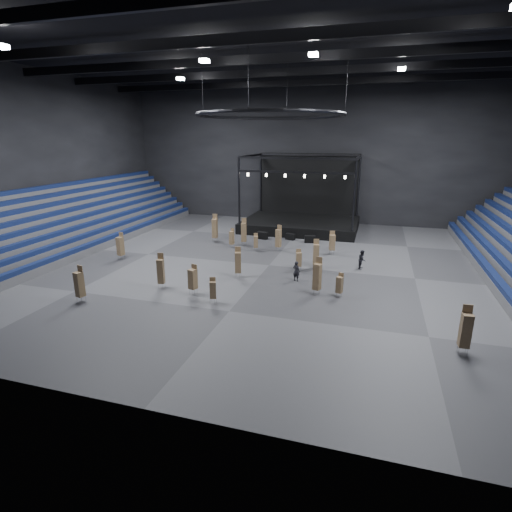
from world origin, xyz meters
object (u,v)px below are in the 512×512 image
(man_center, at_px, (296,271))
(chair_stack_15, at_px, (332,242))
(flight_case_mid, at_px, (290,237))
(chair_stack_7, at_px, (316,254))
(chair_stack_12, at_px, (120,246))
(crew_member, at_px, (362,259))
(chair_stack_5, at_px, (79,284))
(chair_stack_8, at_px, (466,330))
(chair_stack_11, at_px, (213,289))
(chair_stack_3, at_px, (340,284))
(chair_stack_6, at_px, (161,271))
(chair_stack_14, at_px, (193,279))
(chair_stack_16, at_px, (232,237))
(chair_stack_0, at_px, (244,232))
(chair_stack_9, at_px, (215,228))
(flight_case_left, at_px, (262,235))
(flight_case_right, at_px, (310,239))
(chair_stack_1, at_px, (278,238))
(chair_stack_4, at_px, (317,276))
(chair_stack_2, at_px, (238,262))
(chair_stack_13, at_px, (299,259))
(chair_stack_10, at_px, (256,241))

(man_center, bearing_deg, chair_stack_15, -80.92)
(flight_case_mid, height_order, chair_stack_7, chair_stack_7)
(chair_stack_12, height_order, crew_member, chair_stack_12)
(chair_stack_5, distance_m, crew_member, 23.08)
(chair_stack_8, distance_m, chair_stack_11, 15.79)
(chair_stack_3, distance_m, chair_stack_6, 13.54)
(chair_stack_14, bearing_deg, man_center, 53.34)
(chair_stack_12, distance_m, chair_stack_15, 20.53)
(chair_stack_11, height_order, chair_stack_16, chair_stack_16)
(chair_stack_12, bearing_deg, chair_stack_15, 35.22)
(chair_stack_0, distance_m, chair_stack_9, 3.61)
(chair_stack_5, relative_size, chair_stack_14, 1.17)
(flight_case_left, bearing_deg, flight_case_right, -1.16)
(chair_stack_1, height_order, chair_stack_9, chair_stack_9)
(flight_case_right, height_order, crew_member, crew_member)
(chair_stack_3, bearing_deg, crew_member, 100.89)
(flight_case_mid, height_order, chair_stack_9, chair_stack_9)
(chair_stack_3, xyz_separation_m, chair_stack_4, (-1.64, -0.02, 0.49))
(flight_case_mid, distance_m, chair_stack_6, 18.89)
(chair_stack_3, bearing_deg, man_center, 167.30)
(chair_stack_2, relative_size, chair_stack_5, 0.97)
(flight_case_left, xyz_separation_m, chair_stack_0, (-1.15, -3.24, 1.09))
(chair_stack_1, distance_m, crew_member, 9.25)
(chair_stack_6, bearing_deg, chair_stack_13, 24.89)
(chair_stack_13, xyz_separation_m, man_center, (0.33, -2.74, -0.19))
(chair_stack_7, xyz_separation_m, chair_stack_14, (-7.83, -8.59, -0.14))
(chair_stack_8, bearing_deg, chair_stack_0, 131.25)
(chair_stack_12, bearing_deg, chair_stack_1, 41.88)
(flight_case_mid, relative_size, chair_stack_8, 0.38)
(man_center, relative_size, crew_member, 0.99)
(chair_stack_2, relative_size, chair_stack_11, 1.39)
(chair_stack_5, distance_m, man_center, 16.28)
(chair_stack_10, distance_m, man_center, 9.60)
(chair_stack_5, distance_m, chair_stack_15, 23.33)
(flight_case_right, distance_m, chair_stack_12, 19.92)
(chair_stack_2, xyz_separation_m, chair_stack_12, (-12.34, 1.53, 0.04))
(chair_stack_13, bearing_deg, chair_stack_3, -74.09)
(chair_stack_14, bearing_deg, chair_stack_10, 102.22)
(flight_case_mid, height_order, chair_stack_8, chair_stack_8)
(flight_case_right, relative_size, chair_stack_1, 0.44)
(chair_stack_6, xyz_separation_m, chair_stack_11, (4.95, -1.56, -0.40))
(chair_stack_10, bearing_deg, chair_stack_9, 139.25)
(chair_stack_1, xyz_separation_m, chair_stack_11, (-1.22, -14.50, -0.35))
(flight_case_right, height_order, man_center, man_center)
(chair_stack_3, xyz_separation_m, chair_stack_12, (-20.83, 3.48, 0.39))
(chair_stack_1, height_order, chair_stack_10, chair_stack_1)
(chair_stack_10, relative_size, chair_stack_12, 0.69)
(chair_stack_8, relative_size, chair_stack_16, 1.36)
(chair_stack_0, relative_size, chair_stack_11, 1.58)
(chair_stack_9, distance_m, chair_stack_10, 5.89)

